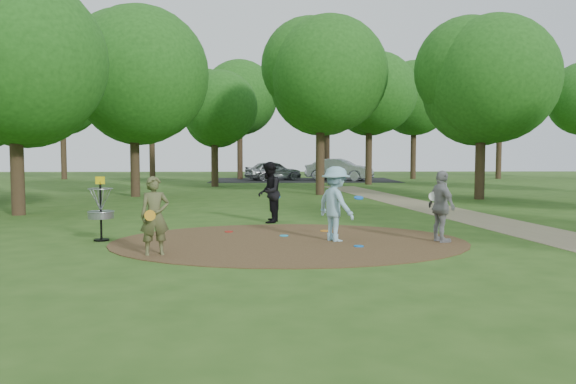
{
  "coord_description": "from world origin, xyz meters",
  "views": [
    {
      "loc": [
        -0.4,
        -13.14,
        2.1
      ],
      "look_at": [
        0.0,
        1.2,
        1.1
      ],
      "focal_mm": 35.0,
      "sensor_mm": 36.0,
      "label": 1
    }
  ],
  "objects": [
    {
      "name": "player_observer_with_disc",
      "position": [
        -2.81,
        -1.69,
        0.81
      ],
      "size": [
        0.69,
        0.61,
        1.63
      ],
      "color": "brown",
      "rests_on": "ground"
    },
    {
      "name": "disc_ground_orange",
      "position": [
        0.99,
        1.67,
        0.03
      ],
      "size": [
        0.22,
        0.22,
        0.02
      ],
      "primitive_type": "cylinder",
      "color": "orange",
      "rests_on": "dirt_clearing"
    },
    {
      "name": "disc_ground_red",
      "position": [
        -1.55,
        1.58,
        0.03
      ],
      "size": [
        0.22,
        0.22,
        0.02
      ],
      "primitive_type": "cylinder",
      "color": "#B61612",
      "rests_on": "dirt_clearing"
    },
    {
      "name": "disc_golf_basket",
      "position": [
        -4.5,
        0.3,
        0.87
      ],
      "size": [
        0.63,
        0.63,
        1.54
      ],
      "color": "black",
      "rests_on": "ground"
    },
    {
      "name": "ground",
      "position": [
        0.0,
        0.0,
        0.0
      ],
      "size": [
        100.0,
        100.0,
        0.0
      ],
      "primitive_type": "plane",
      "color": "#2D5119",
      "rests_on": "ground"
    },
    {
      "name": "parking_lot",
      "position": [
        2.0,
        30.0,
        0.0
      ],
      "size": [
        14.0,
        8.0,
        0.01
      ],
      "primitive_type": "cube",
      "color": "black",
      "rests_on": "ground"
    },
    {
      "name": "tree_ring",
      "position": [
        1.25,
        8.38,
        5.24
      ],
      "size": [
        37.29,
        44.86,
        9.09
      ],
      "color": "#332316",
      "rests_on": "ground"
    },
    {
      "name": "player_throwing_with_disc",
      "position": [
        1.1,
        0.03,
        0.89
      ],
      "size": [
        1.26,
        1.33,
        1.79
      ],
      "color": "#92C4D9",
      "rests_on": "ground"
    },
    {
      "name": "dirt_clearing",
      "position": [
        0.0,
        0.0,
        0.01
      ],
      "size": [
        8.4,
        8.4,
        0.02
      ],
      "primitive_type": "cylinder",
      "color": "#47301C",
      "rests_on": "ground"
    },
    {
      "name": "player_waiting_with_disc",
      "position": [
        3.55,
        -0.19,
        0.85
      ],
      "size": [
        0.67,
        1.07,
        1.69
      ],
      "color": "gray",
      "rests_on": "ground"
    },
    {
      "name": "disc_ground_cyan",
      "position": [
        -0.11,
        0.81,
        0.03
      ],
      "size": [
        0.22,
        0.22,
        0.02
      ],
      "primitive_type": "cylinder",
      "color": "#1BA7D8",
      "rests_on": "dirt_clearing"
    },
    {
      "name": "player_walking_with_disc",
      "position": [
        -0.51,
        3.67,
        0.92
      ],
      "size": [
        0.82,
        0.99,
        1.84
      ],
      "color": "black",
      "rests_on": "ground"
    },
    {
      "name": "car_right",
      "position": [
        4.7,
        29.4,
        0.83
      ],
      "size": [
        5.29,
        3.69,
        1.65
      ],
      "primitive_type": "imported",
      "rotation": [
        0.0,
        0.0,
        1.14
      ],
      "color": "#B2B4BA",
      "rests_on": "ground"
    },
    {
      "name": "disc_ground_blue",
      "position": [
        1.52,
        -0.82,
        0.03
      ],
      "size": [
        0.22,
        0.22,
        0.02
      ],
      "primitive_type": "cylinder",
      "color": "blue",
      "rests_on": "dirt_clearing"
    },
    {
      "name": "car_left",
      "position": [
        -0.34,
        29.98,
        0.74
      ],
      "size": [
        4.65,
        3.26,
        1.47
      ],
      "primitive_type": "imported",
      "rotation": [
        0.0,
        0.0,
        1.96
      ],
      "color": "#93979A",
      "rests_on": "ground"
    },
    {
      "name": "footpath",
      "position": [
        6.5,
        2.0,
        0.01
      ],
      "size": [
        7.55,
        39.89,
        0.01
      ],
      "primitive_type": "cube",
      "rotation": [
        0.0,
        0.0,
        0.14
      ],
      "color": "#8C7A5B",
      "rests_on": "ground"
    }
  ]
}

